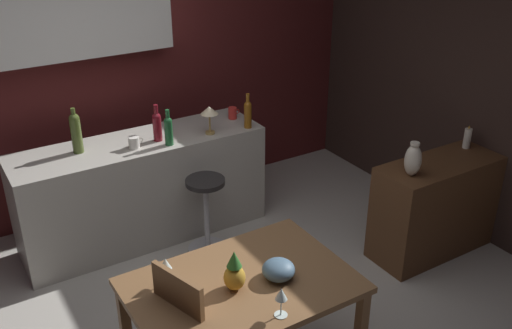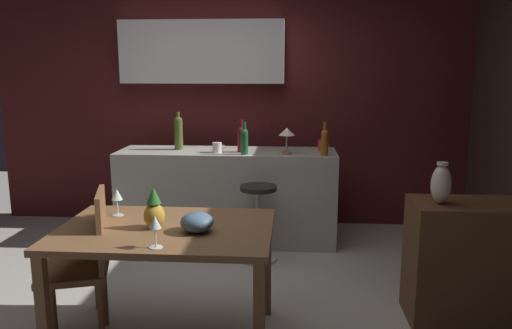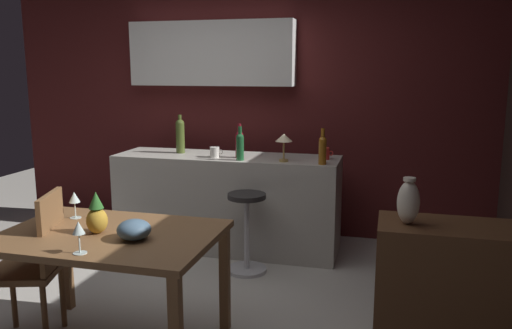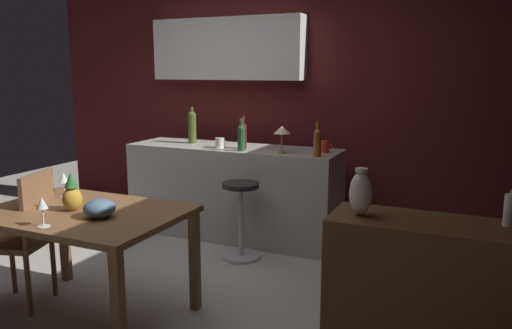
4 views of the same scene
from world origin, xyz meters
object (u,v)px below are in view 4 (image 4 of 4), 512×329
(counter_lamp, at_px, (282,132))
(cup_red, at_px, (325,147))
(dining_table, at_px, (84,223))
(wine_glass_right, at_px, (64,179))
(vase_ceramic_ivory, at_px, (361,193))
(wine_bottle_olive, at_px, (192,126))
(wine_bottle_ruby, at_px, (243,134))
(fruit_bowl, at_px, (99,208))
(wine_bottle_amber, at_px, (317,141))
(wine_bottle_green, at_px, (241,136))
(wine_glass_left, at_px, (42,205))
(pineapple_centerpiece, at_px, (72,194))
(sideboard_cabinet, at_px, (427,292))
(bar_stool, at_px, (241,218))
(cup_white, at_px, (220,143))
(pillar_candle_tall, at_px, (510,210))
(chair_near_window, at_px, (26,234))

(counter_lamp, bearing_deg, cup_red, 31.23)
(dining_table, distance_m, wine_glass_right, 0.48)
(dining_table, xyz_separation_m, vase_ceramic_ivory, (1.71, 0.37, 0.30))
(wine_bottle_olive, bearing_deg, wine_bottle_ruby, -10.32)
(fruit_bowl, xyz_separation_m, cup_red, (0.84, 2.00, 0.16))
(wine_bottle_olive, distance_m, wine_bottle_amber, 1.43)
(wine_bottle_ruby, bearing_deg, wine_bottle_green, -71.14)
(wine_glass_left, bearing_deg, counter_lamp, 72.17)
(pineapple_centerpiece, bearing_deg, wine_bottle_green, 77.69)
(sideboard_cabinet, bearing_deg, wine_glass_right, -175.70)
(wine_glass_left, bearing_deg, cup_red, 66.20)
(pineapple_centerpiece, relative_size, fruit_bowl, 1.30)
(dining_table, relative_size, bar_stool, 1.89)
(sideboard_cabinet, xyz_separation_m, pineapple_centerpiece, (-2.16, -0.43, 0.44))
(vase_ceramic_ivory, bearing_deg, wine_glass_left, -156.79)
(wine_glass_left, bearing_deg, pineapple_centerpiece, 106.51)
(sideboard_cabinet, bearing_deg, cup_white, 146.11)
(wine_glass_left, height_order, cup_white, cup_white)
(wine_glass_left, distance_m, wine_glass_right, 0.70)
(sideboard_cabinet, distance_m, cup_white, 2.52)
(wine_bottle_green, bearing_deg, pineapple_centerpiece, -102.31)
(wine_bottle_olive, relative_size, wine_bottle_amber, 1.19)
(dining_table, bearing_deg, wine_bottle_amber, 57.93)
(wine_bottle_olive, distance_m, wine_bottle_green, 0.71)
(dining_table, bearing_deg, wine_bottle_ruby, 81.54)
(pineapple_centerpiece, bearing_deg, vase_ceramic_ivory, 12.47)
(fruit_bowl, bearing_deg, vase_ceramic_ivory, 16.31)
(vase_ceramic_ivory, bearing_deg, bar_stool, 141.14)
(fruit_bowl, bearing_deg, dining_table, 160.90)
(bar_stool, xyz_separation_m, wine_bottle_amber, (0.58, 0.30, 0.67))
(bar_stool, height_order, wine_bottle_green, wine_bottle_green)
(fruit_bowl, bearing_deg, wine_glass_right, 153.34)
(wine_bottle_olive, relative_size, wine_bottle_green, 1.22)
(counter_lamp, bearing_deg, fruit_bowl, -105.49)
(bar_stool, height_order, fruit_bowl, fruit_bowl)
(bar_stool, relative_size, pillar_candle_tall, 3.45)
(chair_near_window, relative_size, wine_bottle_ruby, 3.05)
(wine_glass_left, xyz_separation_m, wine_glass_right, (-0.41, 0.57, 0.00))
(fruit_bowl, distance_m, wine_bottle_olive, 2.10)
(bar_stool, relative_size, wine_bottle_green, 2.25)
(chair_near_window, xyz_separation_m, pillar_candle_tall, (2.97, 0.52, 0.39))
(cup_white, bearing_deg, bar_stool, -44.39)
(wine_bottle_green, relative_size, cup_white, 2.46)
(wine_glass_left, height_order, vase_ceramic_ivory, vase_ceramic_ivory)
(wine_bottle_green, bearing_deg, fruit_bowl, -93.53)
(wine_bottle_ruby, bearing_deg, pineapple_centerpiece, -100.16)
(cup_white, bearing_deg, wine_bottle_green, -17.99)
(bar_stool, bearing_deg, wine_bottle_olive, 145.53)
(pineapple_centerpiece, bearing_deg, wine_bottle_amber, 56.84)
(sideboard_cabinet, height_order, pillar_candle_tall, pillar_candle_tall)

